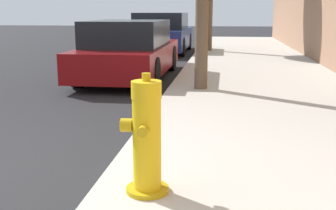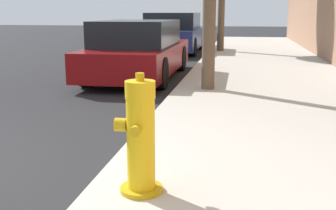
% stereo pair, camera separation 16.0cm
% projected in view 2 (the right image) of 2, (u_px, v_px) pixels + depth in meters
% --- Properties ---
extents(sidewalk_slab, '(3.44, 40.00, 0.13)m').
position_uv_depth(sidewalk_slab, '(313.00, 205.00, 3.12)').
color(sidewalk_slab, beige).
rests_on(sidewalk_slab, ground_plane).
extents(fire_hydrant, '(0.36, 0.36, 0.91)m').
position_uv_depth(fire_hydrant, '(140.00, 139.00, 3.11)').
color(fire_hydrant, '#C39C11').
rests_on(fire_hydrant, sidewalk_slab).
extents(parked_car_near, '(1.70, 4.30, 1.28)m').
position_uv_depth(parked_car_near, '(139.00, 50.00, 9.34)').
color(parked_car_near, maroon).
rests_on(parked_car_near, ground_plane).
extents(parked_car_mid, '(1.88, 4.26, 1.42)m').
position_uv_depth(parked_car_mid, '(174.00, 34.00, 15.20)').
color(parked_car_mid, navy).
rests_on(parked_car_mid, ground_plane).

